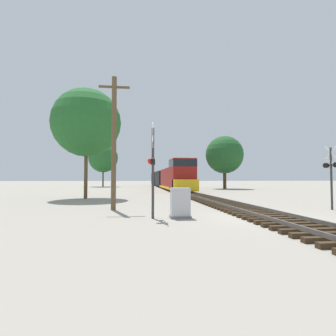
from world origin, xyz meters
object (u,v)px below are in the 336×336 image
object	(u,v)px
crossing_signal_near	(152,165)
freight_train	(166,178)
relay_cabinet	(180,203)
tree_far_right	(86,123)
utility_pole	(114,141)
crossing_signal_far	(332,170)
tree_mid_background	(224,155)
tree_deep_background	(103,158)

from	to	relation	value
crossing_signal_near	freight_train	bearing A→B (deg)	178.10
crossing_signal_near	relay_cabinet	size ratio (longest dim) A/B	3.12
relay_cabinet	tree_far_right	size ratio (longest dim) A/B	0.14
freight_train	utility_pole	size ratio (longest dim) A/B	6.03
relay_cabinet	utility_pole	world-z (taller)	utility_pole
crossing_signal_near	utility_pole	world-z (taller)	utility_pole
tree_far_right	crossing_signal_far	bearing A→B (deg)	-33.47
crossing_signal_near	tree_mid_background	world-z (taller)	tree_mid_background
freight_train	tree_far_right	world-z (taller)	tree_far_right
crossing_signal_near	crossing_signal_far	bearing A→B (deg)	106.19
utility_pole	tree_deep_background	distance (m)	45.58
freight_train	tree_deep_background	world-z (taller)	tree_deep_background
freight_train	crossing_signal_far	bearing A→B (deg)	-81.97
utility_pole	tree_far_right	bearing A→B (deg)	109.62
tree_deep_background	crossing_signal_far	bearing A→B (deg)	-68.09
tree_far_right	tree_mid_background	distance (m)	29.04
freight_train	tree_mid_background	distance (m)	12.89
crossing_signal_near	tree_far_right	bearing A→B (deg)	-151.76
relay_cabinet	tree_deep_background	xyz separation A→B (m)	(-9.38, 48.62, 5.84)
freight_train	relay_cabinet	size ratio (longest dim) A/B	33.90
relay_cabinet	utility_pole	size ratio (longest dim) A/B	0.18
tree_mid_background	relay_cabinet	bearing A→B (deg)	-112.47
tree_deep_background	tree_far_right	bearing A→B (deg)	-85.50
crossing_signal_far	utility_pole	distance (m)	12.85
crossing_signal_near	tree_mid_background	xyz separation A→B (m)	(15.06, 33.25, 3.63)
crossing_signal_near	tree_mid_background	bearing A→B (deg)	161.08
freight_train	utility_pole	bearing A→B (deg)	-101.09
tree_deep_background	crossing_signal_near	bearing A→B (deg)	-80.53
crossing_signal_far	relay_cabinet	xyz separation A→B (m)	(-9.34, -2.08, -1.66)
crossing_signal_far	relay_cabinet	world-z (taller)	crossing_signal_far
crossing_signal_near	relay_cabinet	bearing A→B (deg)	92.83
crossing_signal_near	relay_cabinet	distance (m)	2.19
freight_train	crossing_signal_near	xyz separation A→B (m)	(-5.21, -40.40, 0.61)
freight_train	tree_far_right	bearing A→B (deg)	-110.58
utility_pole	tree_mid_background	bearing A→B (deg)	60.15
tree_deep_background	relay_cabinet	bearing A→B (deg)	-79.08
utility_pole	tree_far_right	distance (m)	10.04
crossing_signal_near	tree_deep_background	world-z (taller)	tree_deep_background
tree_far_right	tree_deep_background	distance (m)	36.16
tree_far_right	tree_mid_background	size ratio (longest dim) A/B	1.06
crossing_signal_near	tree_deep_background	size ratio (longest dim) A/B	0.44
relay_cabinet	tree_deep_background	bearing A→B (deg)	100.92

